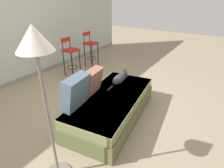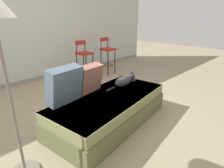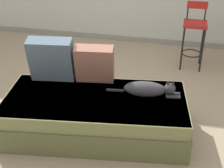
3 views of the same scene
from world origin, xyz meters
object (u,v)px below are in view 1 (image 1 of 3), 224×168
at_px(throw_pillow_corner, 75,92).
at_px(floor_lamp, 37,56).
at_px(cat, 120,78).
at_px(bar_stool_near_window, 71,55).
at_px(couch, 112,106).
at_px(bar_stool_by_doorway, 91,47).
at_px(throw_pillow_middle, 92,81).

height_order(throw_pillow_corner, floor_lamp, floor_lamp).
height_order(cat, bar_stool_near_window, bar_stool_near_window).
relative_size(couch, bar_stool_by_doorway, 2.04).
bearing_deg(bar_stool_by_doorway, couch, -133.35).
xyz_separation_m(throw_pillow_corner, bar_stool_by_doorway, (2.25, 1.55, -0.11)).
bearing_deg(throw_pillow_middle, couch, -74.37).
bearing_deg(bar_stool_by_doorway, throw_pillow_corner, -145.46).
relative_size(cat, bar_stool_by_doorway, 0.79).
distance_m(cat, bar_stool_near_window, 1.71).
bearing_deg(floor_lamp, throw_pillow_middle, 18.45).
bearing_deg(throw_pillow_corner, bar_stool_by_doorway, 34.54).
distance_m(throw_pillow_middle, floor_lamp, 1.48).
relative_size(couch, throw_pillow_corner, 3.92).
bearing_deg(cat, bar_stool_by_doorway, 53.91).
distance_m(throw_pillow_middle, bar_stool_by_doorway, 2.34).
bearing_deg(cat, throw_pillow_middle, 164.54).
height_order(throw_pillow_middle, floor_lamp, floor_lamp).
bearing_deg(throw_pillow_corner, cat, -5.58).
bearing_deg(bar_stool_near_window, throw_pillow_corner, -133.80).
height_order(couch, throw_pillow_middle, throw_pillow_middle).
bearing_deg(cat, floor_lamp, -172.64).
relative_size(couch, cat, 2.59).
distance_m(bar_stool_near_window, floor_lamp, 3.04).
bearing_deg(cat, throw_pillow_corner, 174.42).
xyz_separation_m(bar_stool_by_doorway, floor_lamp, (-2.98, -1.88, 0.88)).
bearing_deg(couch, cat, 17.36).
relative_size(cat, floor_lamp, 0.44).
relative_size(throw_pillow_corner, bar_stool_by_doorway, 0.52).
xyz_separation_m(couch, bar_stool_by_doorway, (1.71, 1.81, 0.34)).
height_order(couch, floor_lamp, floor_lamp).
bearing_deg(throw_pillow_middle, throw_pillow_corner, -172.26).
relative_size(throw_pillow_corner, floor_lamp, 0.29).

